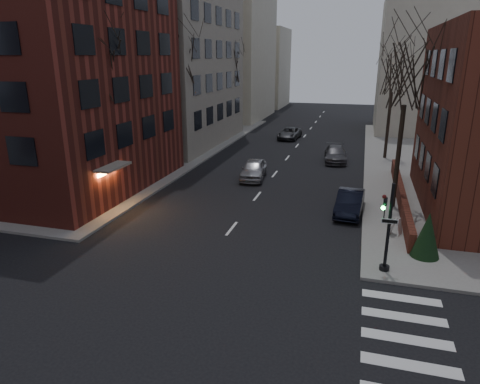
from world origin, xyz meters
name	(u,v)px	position (x,y,z in m)	size (l,w,h in m)	color
ground	(115,376)	(0.00, 0.00, 0.00)	(160.00, 160.00, 0.00)	black
sidewalk_far_left	(32,141)	(-29.00, 30.00, 0.07)	(44.00, 44.00, 0.15)	gray
building_left_brick	(34,59)	(-15.50, 16.50, 9.00)	(15.00, 15.00, 18.00)	maroon
building_left_tan	(136,7)	(-17.00, 34.00, 14.00)	(18.00, 18.00, 28.00)	gray
low_wall_right	(401,194)	(9.30, 19.00, 0.65)	(0.35, 16.00, 1.00)	#59251A
building_distant_la	(220,57)	(-15.00, 55.00, 9.00)	(14.00, 16.00, 18.00)	beige
building_distant_ra	(439,66)	(15.00, 50.00, 8.00)	(14.00, 14.00, 16.00)	beige
building_distant_lb	(259,68)	(-13.00, 72.00, 7.00)	(10.00, 12.00, 14.00)	beige
traffic_signal	(387,233)	(7.94, 8.99, 1.91)	(0.76, 0.44, 4.00)	black
tree_left_a	(99,69)	(-8.80, 14.00, 8.47)	(4.18, 4.18, 10.26)	#2D231C
tree_left_b	(180,59)	(-8.80, 26.00, 8.91)	(4.40, 4.40, 10.80)	#2D231C
tree_left_c	(229,66)	(-8.80, 40.00, 8.03)	(3.96, 3.96, 9.72)	#2D231C
tree_right_a	(407,77)	(8.80, 18.00, 8.03)	(3.96, 3.96, 9.72)	#2D231C
tree_right_b	(393,75)	(8.80, 32.00, 7.59)	(3.74, 3.74, 9.18)	#2D231C
streetlamp_near	(169,121)	(-8.20, 22.00, 4.24)	(0.36, 0.36, 6.28)	black
streetlamp_far	(239,98)	(-8.20, 42.00, 4.24)	(0.36, 0.36, 6.28)	black
parked_sedan	(350,203)	(6.20, 16.27, 0.70)	(1.49, 4.27, 1.41)	black
car_lane_silver	(254,169)	(-1.34, 22.25, 0.75)	(1.77, 4.41, 1.50)	#A6A6AB
car_lane_gray	(335,154)	(4.42, 29.79, 0.68)	(1.92, 4.71, 1.37)	#3F3F44
car_lane_far	(289,133)	(-1.48, 39.71, 0.64)	(2.14, 4.64, 1.29)	#3F3F44
sandwich_board	(396,227)	(8.70, 13.24, 0.60)	(0.40, 0.56, 0.89)	white
evergreen_shrub	(427,235)	(9.87, 10.92, 1.24)	(1.31, 1.31, 2.19)	black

